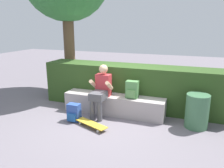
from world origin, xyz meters
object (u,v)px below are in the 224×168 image
at_px(person_skater, 101,89).
at_px(trash_bin, 197,111).
at_px(bench_main, 114,104).
at_px(backpack_on_bench, 132,90).
at_px(skateboard_near_person, 91,124).
at_px(backpack_on_ground, 74,113).

bearing_deg(person_skater, trash_bin, 2.95).
xyz_separation_m(bench_main, backpack_on_bench, (0.46, -0.01, 0.42)).
xyz_separation_m(skateboard_near_person, backpack_on_ground, (-0.50, 0.16, 0.12)).
relative_size(person_skater, trash_bin, 1.67).
bearing_deg(person_skater, skateboard_near_person, -85.79).
bearing_deg(bench_main, trash_bin, -3.23).
bearing_deg(trash_bin, bench_main, 176.77).
xyz_separation_m(backpack_on_bench, trash_bin, (1.44, -0.10, -0.29)).
bearing_deg(backpack_on_bench, backpack_on_ground, -147.93).
distance_m(backpack_on_bench, trash_bin, 1.47).
height_order(bench_main, backpack_on_ground, bench_main).
distance_m(skateboard_near_person, trash_bin, 2.24).
height_order(skateboard_near_person, trash_bin, trash_bin).
bearing_deg(backpack_on_ground, backpack_on_bench, 32.07).
bearing_deg(backpack_on_ground, bench_main, 46.54).
distance_m(skateboard_near_person, backpack_on_ground, 0.54).
distance_m(person_skater, skateboard_near_person, 0.89).
xyz_separation_m(bench_main, backpack_on_ground, (-0.69, -0.73, -0.04)).
bearing_deg(bench_main, backpack_on_bench, -1.18).
bearing_deg(trash_bin, person_skater, -177.05).
relative_size(bench_main, skateboard_near_person, 3.01).
bearing_deg(skateboard_near_person, bench_main, 78.26).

